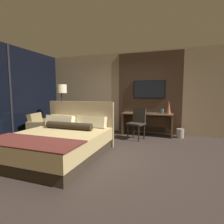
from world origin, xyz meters
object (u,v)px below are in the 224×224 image
object	(u,v)px
desk	(147,120)
vase_short	(162,111)
tv	(149,89)
bed	(59,142)
armchair_by_window	(44,129)
floor_lamp	(62,93)
desk_chair	(138,121)
book	(149,113)
vase_tall	(169,107)
waste_bin	(180,133)

from	to	relation	value
desk	vase_short	size ratio (longest dim) A/B	11.10
tv	bed	bearing A→B (deg)	-118.54
armchair_by_window	vase_short	xyz separation A→B (m)	(3.53, 1.39, 0.55)
floor_lamp	vase_short	distance (m)	3.37
desk_chair	book	bearing A→B (deg)	81.79
desk_chair	vase_short	bearing A→B (deg)	61.92
tv	book	distance (m)	0.82
tv	vase_tall	world-z (taller)	tv
desk	book	xyz separation A→B (m)	(0.07, -0.07, 0.25)
armchair_by_window	book	xyz separation A→B (m)	(3.13, 1.29, 0.49)
armchair_by_window	vase_tall	xyz separation A→B (m)	(3.72, 1.37, 0.68)
bed	floor_lamp	bearing A→B (deg)	122.79
tv	armchair_by_window	xyz separation A→B (m)	(-3.06, -1.59, -1.26)
bed	armchair_by_window	bearing A→B (deg)	139.25
bed	desk_chair	size ratio (longest dim) A/B	2.35
desk	tv	distance (m)	1.04
tv	vase_tall	size ratio (longest dim) A/B	2.55
tv	floor_lamp	xyz separation A→B (m)	(-2.74, -1.06, -0.11)
vase_short	desk_chair	bearing A→B (deg)	-135.78
armchair_by_window	desk_chair	bearing A→B (deg)	-88.34
desk_chair	vase_tall	world-z (taller)	vase_tall
floor_lamp	vase_tall	distance (m)	3.53
desk	tv	bearing A→B (deg)	90.00
bed	vase_short	xyz separation A→B (m)	(2.03, 2.68, 0.48)
desk	book	size ratio (longest dim) A/B	6.36
desk_chair	floor_lamp	size ratio (longest dim) A/B	0.55
book	armchair_by_window	bearing A→B (deg)	-157.56
book	tv	bearing A→B (deg)	102.42
book	waste_bin	distance (m)	1.13
armchair_by_window	vase_tall	bearing A→B (deg)	-82.47
desk	book	world-z (taller)	book
armchair_by_window	waste_bin	bearing A→B (deg)	-85.18
vase_short	bed	bearing A→B (deg)	-127.22
bed	tv	distance (m)	3.48
floor_lamp	vase_short	bearing A→B (deg)	15.01
vase_tall	waste_bin	size ratio (longest dim) A/B	1.49
vase_tall	waste_bin	distance (m)	0.88
desk	desk_chair	bearing A→B (deg)	-108.33
desk_chair	waste_bin	bearing A→B (deg)	42.05
vase_tall	book	size ratio (longest dim) A/B	1.63
waste_bin	armchair_by_window	bearing A→B (deg)	-162.53
desk_chair	waste_bin	size ratio (longest dim) A/B	3.28
tv	vase_tall	distance (m)	0.90
tv	vase_short	size ratio (longest dim) A/B	7.27
desk_chair	armchair_by_window	xyz separation A→B (m)	(-2.85, -0.73, -0.30)
desk_chair	vase_tall	xyz separation A→B (m)	(0.87, 0.64, 0.38)
floor_lamp	vase_tall	bearing A→B (deg)	13.89
vase_tall	waste_bin	bearing A→B (deg)	-12.59
desk	vase_tall	bearing A→B (deg)	0.95
bed	floor_lamp	distance (m)	2.42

